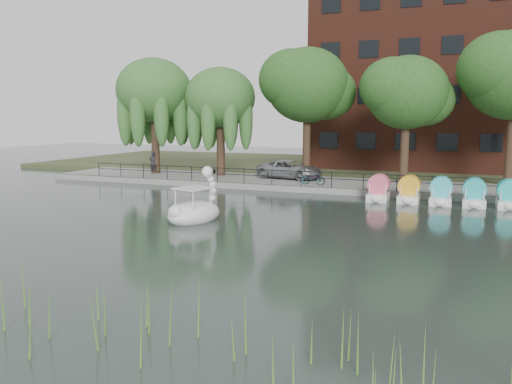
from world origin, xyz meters
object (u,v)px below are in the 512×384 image
Objects in this scene: bicycle at (313,177)px; swan_boat at (195,209)px; pedestrian at (153,161)px; minivan at (290,168)px.

bicycle is 0.52× the size of swan_boat.
swan_boat is at bearing 93.88° from pedestrian.
bicycle is at bearing -127.24° from minivan.
minivan is at bearing 147.78° from pedestrian.
minivan is 14.14m from swan_boat.
minivan is 11.18m from pedestrian.
swan_boat is (-2.61, -11.41, -0.36)m from bicycle.
swan_boat reaches higher than minivan.
bicycle is 11.71m from swan_boat.
bicycle is (2.46, -2.71, -0.27)m from minivan.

